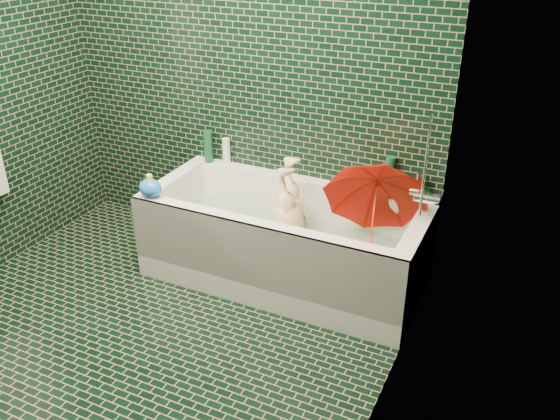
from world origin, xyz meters
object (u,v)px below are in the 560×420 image
at_px(rubber_duck, 373,187).
at_px(umbrella, 374,211).
at_px(child, 294,234).
at_px(bathtub, 284,250).
at_px(bath_toy, 150,188).

bearing_deg(rubber_duck, umbrella, -73.17).
height_order(child, umbrella, umbrella).
height_order(bathtub, child, bathtub).
xyz_separation_m(umbrella, bath_toy, (-1.28, -0.34, 0.03)).
bearing_deg(child, rubber_duck, 116.27).
height_order(bathtub, rubber_duck, rubber_duck).
height_order(rubber_duck, bath_toy, bath_toy).
bearing_deg(umbrella, child, 171.48).
bearing_deg(bath_toy, bathtub, 21.31).
height_order(umbrella, rubber_duck, umbrella).
xyz_separation_m(bathtub, child, (0.05, 0.05, 0.10)).
xyz_separation_m(bathtub, umbrella, (0.54, 0.04, 0.37)).
distance_m(bathtub, child, 0.12).
distance_m(child, bath_toy, 0.91).
distance_m(child, rubber_duck, 0.56).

